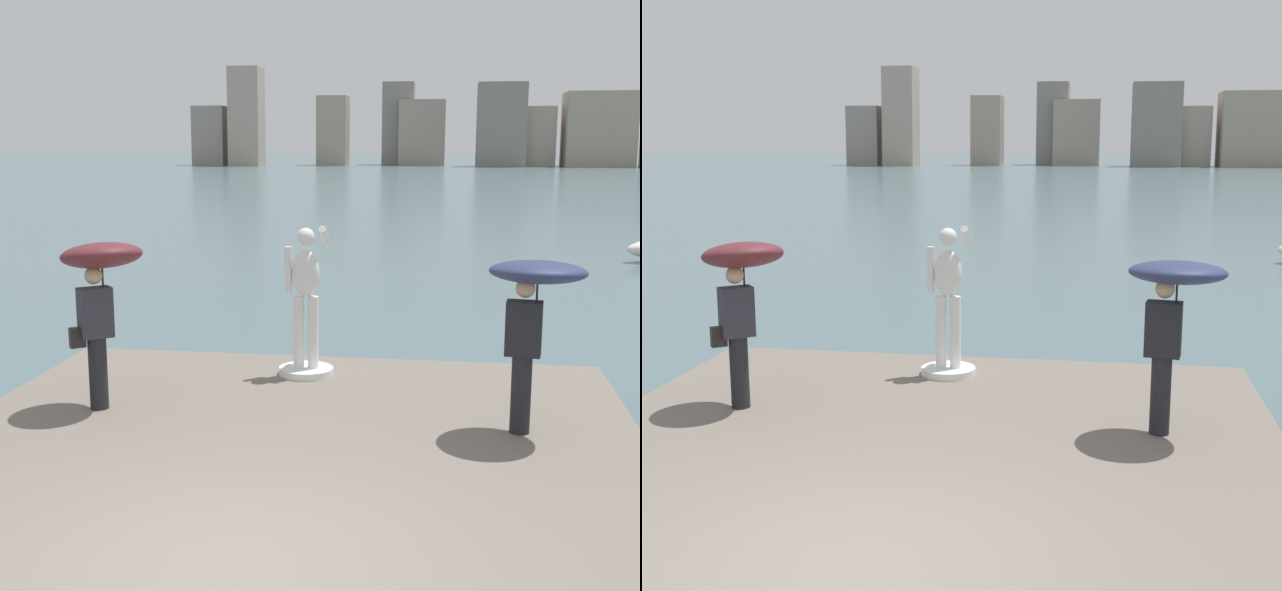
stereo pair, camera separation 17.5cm
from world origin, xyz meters
The scene contains 6 objects.
ground_plane centered at (0.00, 40.00, 0.00)m, with size 400.00×400.00×0.00m, color #4C666B.
pier centered at (0.00, 1.67, 0.20)m, with size 7.71×9.33×0.40m, color #70665B.
statue_white_figure centered at (-0.23, 5.34, 1.28)m, with size 0.75×0.94×2.06m.
onlooker_left centered at (-2.40, 3.55, 1.99)m, with size 1.37×1.37×2.07m.
onlooker_right centered at (2.59, 3.36, 1.95)m, with size 1.19×1.20×1.96m.
distant_skyline centered at (2.91, 116.42, 5.24)m, with size 66.96×12.92×13.69m.
Camera 2 is at (1.81, -5.78, 3.59)m, focal length 47.44 mm.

